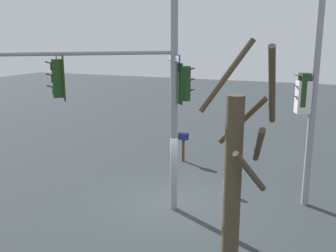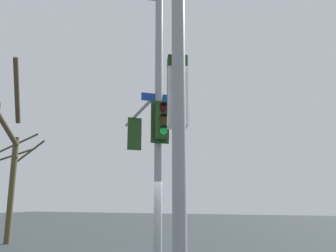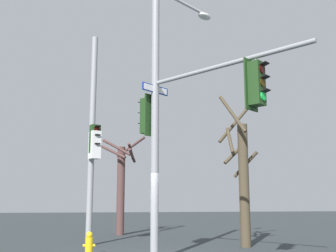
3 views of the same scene
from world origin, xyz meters
TOP-DOWN VIEW (x-y plane):
  - ground_plane at (0.00, 0.00)m, footprint 80.00×80.00m
  - main_signal_pole_assembly at (0.85, -0.43)m, footprint 3.73×5.91m
  - secondary_pole_assembly at (-1.73, 4.02)m, footprint 0.50×0.76m
  - fire_hydrant at (-1.62, 1.38)m, footprint 0.38×0.24m
  - mailbox at (-4.68, -1.45)m, footprint 0.30×0.47m
  - bare_tree_corner at (3.93, 2.87)m, footprint 1.58×1.68m

SIDE VIEW (x-z plane):
  - ground_plane at x=0.00m, z-range 0.00..0.00m
  - fire_hydrant at x=-1.62m, z-range -0.02..0.71m
  - mailbox at x=-4.68m, z-range 0.40..1.81m
  - bare_tree_corner at x=3.93m, z-range -0.23..5.47m
  - secondary_pole_assembly at x=-1.73m, z-range -0.10..8.21m
  - main_signal_pole_assembly at x=0.85m, z-range 0.35..9.18m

